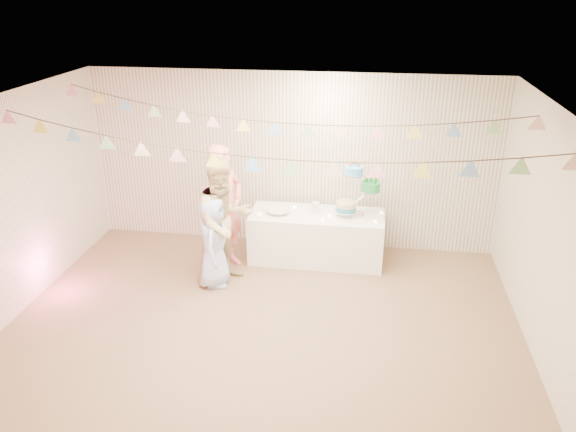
# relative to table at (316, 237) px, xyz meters

# --- Properties ---
(floor) EXTENTS (6.00, 6.00, 0.00)m
(floor) POSITION_rel_table_xyz_m (-0.44, -1.96, -0.35)
(floor) COLOR brown
(floor) RESTS_ON ground
(ceiling) EXTENTS (6.00, 6.00, 0.00)m
(ceiling) POSITION_rel_table_xyz_m (-0.44, -1.96, 2.25)
(ceiling) COLOR silver
(ceiling) RESTS_ON ground
(back_wall) EXTENTS (6.00, 6.00, 0.00)m
(back_wall) POSITION_rel_table_xyz_m (-0.44, 0.54, 0.95)
(back_wall) COLOR silver
(back_wall) RESTS_ON ground
(front_wall) EXTENTS (6.00, 6.00, 0.00)m
(front_wall) POSITION_rel_table_xyz_m (-0.44, -4.46, 0.95)
(front_wall) COLOR silver
(front_wall) RESTS_ON ground
(left_wall) EXTENTS (5.00, 5.00, 0.00)m
(left_wall) POSITION_rel_table_xyz_m (-3.44, -1.96, 0.95)
(left_wall) COLOR silver
(left_wall) RESTS_ON ground
(right_wall) EXTENTS (5.00, 5.00, 0.00)m
(right_wall) POSITION_rel_table_xyz_m (2.56, -1.96, 0.95)
(right_wall) COLOR silver
(right_wall) RESTS_ON ground
(table) EXTENTS (1.89, 0.76, 0.71)m
(table) POSITION_rel_table_xyz_m (0.00, 0.00, 0.00)
(table) COLOR white
(table) RESTS_ON floor
(cake_stand) EXTENTS (0.66, 0.39, 0.74)m
(cake_stand) POSITION_rel_table_xyz_m (0.55, 0.05, 0.77)
(cake_stand) COLOR silver
(cake_stand) RESTS_ON table
(cake_bottom) EXTENTS (0.31, 0.31, 0.15)m
(cake_bottom) POSITION_rel_table_xyz_m (0.40, -0.01, 0.48)
(cake_bottom) COLOR teal
(cake_bottom) RESTS_ON cake_stand
(cake_middle) EXTENTS (0.27, 0.27, 0.22)m
(cake_middle) POSITION_rel_table_xyz_m (0.73, 0.14, 0.75)
(cake_middle) COLOR #1E8D3E
(cake_middle) RESTS_ON cake_stand
(cake_top_tier) EXTENTS (0.25, 0.25, 0.19)m
(cake_top_tier) POSITION_rel_table_xyz_m (0.49, 0.02, 1.02)
(cake_top_tier) COLOR #4EB3F6
(cake_top_tier) RESTS_ON cake_stand
(platter) EXTENTS (0.34, 0.34, 0.02)m
(platter) POSITION_rel_table_xyz_m (-0.54, -0.05, 0.40)
(platter) COLOR white
(platter) RESTS_ON table
(posy) EXTENTS (0.15, 0.15, 0.17)m
(posy) POSITION_rel_table_xyz_m (-0.03, 0.05, 0.48)
(posy) COLOR white
(posy) RESTS_ON table
(person_adult_a) EXTENTS (0.67, 0.77, 1.78)m
(person_adult_a) POSITION_rel_table_xyz_m (-1.22, -0.42, 0.54)
(person_adult_a) COLOR pink
(person_adult_a) RESTS_ON floor
(person_adult_b) EXTENTS (1.05, 1.05, 1.72)m
(person_adult_b) POSITION_rel_table_xyz_m (-1.14, -0.79, 0.50)
(person_adult_b) COLOR tan
(person_adult_b) RESTS_ON floor
(person_child) EXTENTS (0.43, 0.63, 1.23)m
(person_child) POSITION_rel_table_xyz_m (-1.25, -0.92, 0.26)
(person_child) COLOR #B0C4FA
(person_child) RESTS_ON floor
(bunting_back) EXTENTS (5.60, 1.10, 0.40)m
(bunting_back) POSITION_rel_table_xyz_m (-0.44, -0.86, 2.00)
(bunting_back) COLOR pink
(bunting_back) RESTS_ON ceiling
(bunting_front) EXTENTS (5.60, 0.90, 0.36)m
(bunting_front) POSITION_rel_table_xyz_m (-0.44, -2.16, 1.97)
(bunting_front) COLOR #72A5E5
(bunting_front) RESTS_ON ceiling
(tealight_0) EXTENTS (0.04, 0.04, 0.03)m
(tealight_0) POSITION_rel_table_xyz_m (-0.80, -0.15, 0.37)
(tealight_0) COLOR #FFD88C
(tealight_0) RESTS_ON table
(tealight_1) EXTENTS (0.04, 0.04, 0.03)m
(tealight_1) POSITION_rel_table_xyz_m (-0.35, 0.18, 0.37)
(tealight_1) COLOR #FFD88C
(tealight_1) RESTS_ON table
(tealight_2) EXTENTS (0.04, 0.04, 0.03)m
(tealight_2) POSITION_rel_table_xyz_m (0.10, -0.22, 0.37)
(tealight_2) COLOR #FFD88C
(tealight_2) RESTS_ON table
(tealight_3) EXTENTS (0.04, 0.04, 0.03)m
(tealight_3) POSITION_rel_table_xyz_m (0.35, 0.22, 0.37)
(tealight_3) COLOR #FFD88C
(tealight_3) RESTS_ON table
(tealight_4) EXTENTS (0.04, 0.04, 0.03)m
(tealight_4) POSITION_rel_table_xyz_m (0.82, -0.18, 0.37)
(tealight_4) COLOR #FFD88C
(tealight_4) RESTS_ON table
(tealight_5) EXTENTS (0.04, 0.04, 0.03)m
(tealight_5) POSITION_rel_table_xyz_m (0.90, 0.15, 0.37)
(tealight_5) COLOR #FFD88C
(tealight_5) RESTS_ON table
(tealight_6) EXTENTS (0.04, 0.04, 0.03)m
(tealight_6) POSITION_rel_table_xyz_m (0.18, -0.08, 0.37)
(tealight_6) COLOR #FFD88C
(tealight_6) RESTS_ON table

